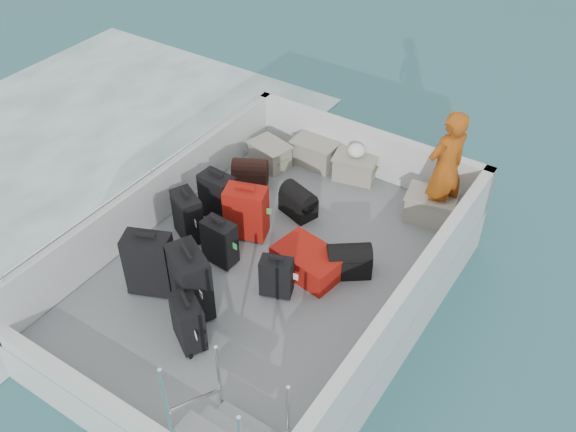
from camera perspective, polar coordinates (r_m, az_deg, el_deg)
name	(u,v)px	position (r m, az deg, el deg)	size (l,w,h in m)	color
ground	(269,304)	(8.12, -1.74, -7.87)	(160.00, 160.00, 0.00)	#194E57
wake_foam	(18,180)	(10.95, -22.88, 2.98)	(10.00, 10.00, 0.00)	white
ferry_hull	(268,288)	(7.90, -1.78, -6.40)	(3.60, 5.00, 0.60)	silver
deck	(268,270)	(7.68, -1.83, -4.79)	(3.30, 4.70, 0.02)	slate
deck_fittings	(276,274)	(7.08, -1.06, -5.17)	(3.60, 5.00, 0.90)	silver
suitcase_0	(150,264)	(7.32, -12.18, -4.23)	(0.52, 0.29, 0.79)	black
suitcase_1	(188,217)	(7.99, -8.90, -0.06)	(0.43, 0.25, 0.65)	black
suitcase_2	(218,197)	(8.25, -6.24, 1.70)	(0.45, 0.27, 0.64)	black
suitcase_3	(190,283)	(7.01, -8.66, -5.89)	(0.54, 0.32, 0.82)	black
suitcase_4	(220,243)	(7.62, -6.09, -2.36)	(0.40, 0.23, 0.59)	black
suitcase_5	(246,213)	(7.92, -3.73, 0.28)	(0.51, 0.30, 0.70)	maroon
suitcase_6	(188,323)	(6.78, -8.86, -9.34)	(0.43, 0.25, 0.59)	black
suitcase_7	(276,277)	(7.21, -1.04, -5.48)	(0.36, 0.21, 0.51)	black
suitcase_8	(309,261)	(7.54, 1.84, -4.06)	(0.52, 0.79, 0.31)	maroon
duffel_0	(250,176)	(8.87, -3.39, 3.60)	(0.48, 0.30, 0.32)	black
duffel_1	(298,204)	(8.36, 0.92, 1.11)	(0.47, 0.30, 0.32)	black
duffel_2	(349,263)	(7.55, 5.42, -4.14)	(0.51, 0.30, 0.32)	black
crate_0	(270,155)	(9.26, -1.60, 5.41)	(0.53, 0.37, 0.32)	gray
crate_1	(316,153)	(9.29, 2.49, 5.63)	(0.60, 0.41, 0.36)	gray
crate_2	(355,168)	(9.04, 5.98, 4.29)	(0.56, 0.39, 0.34)	gray
crate_3	(430,207)	(8.46, 12.52, 0.74)	(0.60, 0.41, 0.36)	gray
yellow_bag	(434,206)	(8.62, 12.86, 0.89)	(0.28, 0.26, 0.22)	yellow
white_bag	(356,152)	(8.90, 6.10, 5.65)	(0.24, 0.24, 0.18)	white
passenger	(445,169)	(8.12, 13.81, 4.10)	(0.59, 0.38, 1.60)	orange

